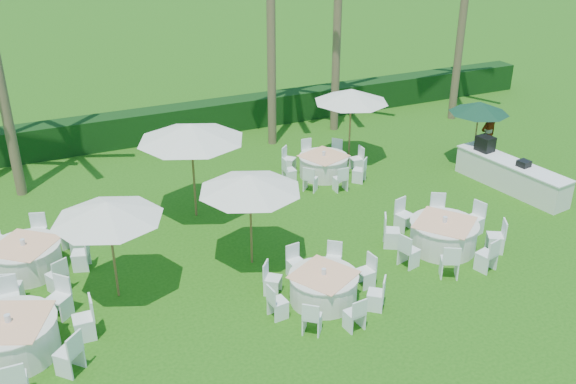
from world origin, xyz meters
name	(u,v)px	position (x,y,z in m)	size (l,w,h in m)	color
ground	(297,299)	(0.00, 0.00, 0.00)	(120.00, 120.00, 0.00)	#1C510D
hedge	(165,124)	(0.00, 12.00, 0.60)	(34.00, 1.00, 1.20)	black
banquet_table_a	(12,337)	(-6.27, 0.70, 0.44)	(3.36, 3.36, 1.01)	silver
banquet_table_b	(323,287)	(0.55, -0.30, 0.38)	(2.90, 2.90, 0.89)	silver
banquet_table_c	(443,235)	(4.63, 0.50, 0.43)	(3.21, 3.21, 0.97)	silver
banquet_table_d	(26,258)	(-5.75, 3.99, 0.42)	(3.11, 3.11, 0.95)	silver
banquet_table_f	(323,165)	(3.94, 6.18, 0.39)	(2.93, 2.93, 0.90)	silver
umbrella_a	(107,211)	(-3.85, 1.95, 2.31)	(2.56, 2.56, 2.54)	brown
umbrella_b	(250,183)	(-0.36, 2.01, 2.31)	(2.65, 2.65, 2.53)	brown
umbrella_c	(191,132)	(-0.88, 5.20, 2.65)	(3.11, 3.11, 2.91)	brown
umbrella_d	(351,96)	(5.38, 6.97, 2.44)	(2.62, 2.62, 2.67)	brown
umbrella_green	(479,107)	(9.21, 4.85, 2.11)	(2.05, 2.05, 2.32)	brown
buffet_table	(510,174)	(8.97, 2.75, 0.50)	(1.43, 4.12, 1.44)	silver
staff_person	(488,135)	(9.99, 5.08, 0.90)	(0.66, 0.43, 1.80)	gray
palm_d	(337,23)	(6.51, 10.16, 4.26)	(4.25, 4.37, 7.65)	brown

